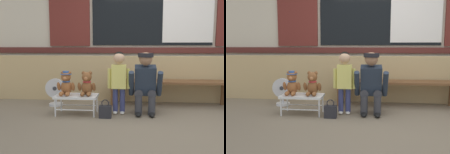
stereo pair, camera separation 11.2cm
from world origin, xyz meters
TOP-DOWN VIEW (x-y plane):
  - ground_plane at (0.00, 0.00)m, footprint 60.00×60.00m
  - brick_low_wall at (0.00, 1.43)m, footprint 7.71×0.25m
  - shop_facade at (0.00, 1.94)m, footprint 7.87×0.26m
  - wooden_bench_long at (0.26, 1.06)m, footprint 2.10×0.40m
  - small_display_bench at (-1.21, 0.36)m, footprint 0.64×0.36m
  - teddy_bear_with_hat at (-1.37, 0.36)m, footprint 0.28×0.27m
  - teddy_bear_plain at (-1.05, 0.36)m, footprint 0.28×0.26m
  - child_standing at (-0.57, 0.44)m, footprint 0.35×0.18m
  - adult_crouching at (-0.16, 0.49)m, footprint 0.50×0.49m
  - handbag_on_ground at (-0.75, 0.21)m, footprint 0.18×0.11m
  - floor_fan at (-1.71, 0.86)m, footprint 0.34×0.24m

SIDE VIEW (x-z plane):
  - ground_plane at x=0.00m, z-range 0.00..0.00m
  - handbag_on_ground at x=-0.75m, z-range -0.04..0.23m
  - floor_fan at x=-1.71m, z-range 0.00..0.48m
  - small_display_bench at x=-1.21m, z-range 0.12..0.42m
  - wooden_bench_long at x=0.26m, z-range 0.15..0.59m
  - brick_low_wall at x=0.00m, z-range 0.00..0.85m
  - teddy_bear_plain at x=-1.05m, z-range 0.28..0.65m
  - teddy_bear_with_hat at x=-1.37m, z-range 0.29..0.65m
  - adult_crouching at x=-0.16m, z-range 0.01..0.96m
  - child_standing at x=-0.57m, z-range 0.11..1.07m
  - shop_facade at x=0.00m, z-range 0.00..3.61m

